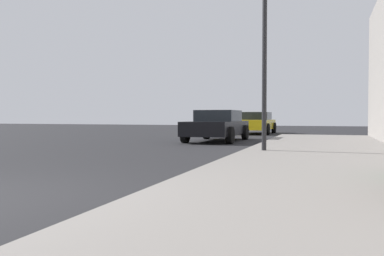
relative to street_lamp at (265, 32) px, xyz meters
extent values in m
cube|color=gray|center=(1.45, -6.55, -3.10)|extent=(4.00, 32.00, 0.15)
cylinder|color=black|center=(0.00, 0.00, -0.97)|extent=(0.12, 0.12, 4.10)
cube|color=black|center=(-2.73, 5.46, -2.63)|extent=(1.76, 4.44, 0.55)
cube|color=black|center=(-2.73, 5.68, -2.13)|extent=(1.55, 2.00, 0.45)
cylinder|color=black|center=(-1.85, 4.04, -2.85)|extent=(0.22, 0.64, 0.64)
cylinder|color=black|center=(-3.62, 4.04, -2.85)|extent=(0.22, 0.64, 0.64)
cylinder|color=black|center=(-1.85, 6.88, -2.85)|extent=(0.22, 0.64, 0.64)
cylinder|color=black|center=(-3.62, 6.88, -2.85)|extent=(0.22, 0.64, 0.64)
cube|color=yellow|center=(-2.44, 12.86, -2.63)|extent=(1.80, 4.44, 0.55)
cube|color=black|center=(-2.44, 13.09, -2.13)|extent=(1.59, 2.00, 0.45)
cylinder|color=black|center=(-1.54, 11.44, -2.85)|extent=(0.22, 0.64, 0.64)
cylinder|color=black|center=(-3.34, 11.44, -2.85)|extent=(0.22, 0.64, 0.64)
cylinder|color=black|center=(-1.54, 14.29, -2.85)|extent=(0.22, 0.64, 0.64)
cylinder|color=black|center=(-3.34, 14.29, -2.85)|extent=(0.22, 0.64, 0.64)
camera|label=1|loc=(1.51, -10.09, -2.15)|focal=36.74mm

